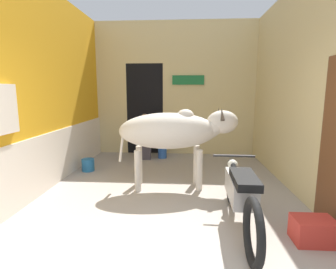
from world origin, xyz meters
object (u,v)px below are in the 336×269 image
object	(u,v)px
crate	(313,231)
bucket	(88,165)
plastic_stool	(162,150)
shopkeeper_seated	(145,136)
cow	(175,131)
motorcycle_near	(240,193)

from	to	relation	value
crate	bucket	bearing A→B (deg)	145.03
plastic_stool	crate	distance (m)	4.16
shopkeeper_seated	bucket	xyz separation A→B (m)	(-1.06, -1.13, -0.45)
shopkeeper_seated	plastic_stool	xyz separation A→B (m)	(0.43, 0.06, -0.37)
crate	cow	bearing A→B (deg)	134.71
motorcycle_near	crate	size ratio (longest dim) A/B	4.81
crate	shopkeeper_seated	bearing A→B (deg)	124.31
cow	shopkeeper_seated	xyz separation A→B (m)	(-0.82, 1.94, -0.42)
cow	shopkeeper_seated	world-z (taller)	cow
crate	bucket	xyz separation A→B (m)	(-3.50, 2.44, -0.01)
cow	crate	world-z (taller)	cow
shopkeeper_seated	crate	xyz separation A→B (m)	(2.44, -3.58, -0.44)
crate	bucket	size ratio (longest dim) A/B	1.69
cow	bucket	bearing A→B (deg)	156.72
cow	motorcycle_near	bearing A→B (deg)	-57.82
cow	crate	xyz separation A→B (m)	(1.62, -1.64, -0.86)
crate	bucket	distance (m)	4.27
shopkeeper_seated	bucket	size ratio (longest dim) A/B	4.32
motorcycle_near	shopkeeper_seated	bearing A→B (deg)	116.92
motorcycle_near	plastic_stool	xyz separation A→B (m)	(-1.25, 3.36, -0.25)
shopkeeper_seated	bucket	bearing A→B (deg)	-133.00
plastic_stool	crate	bearing A→B (deg)	-61.02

